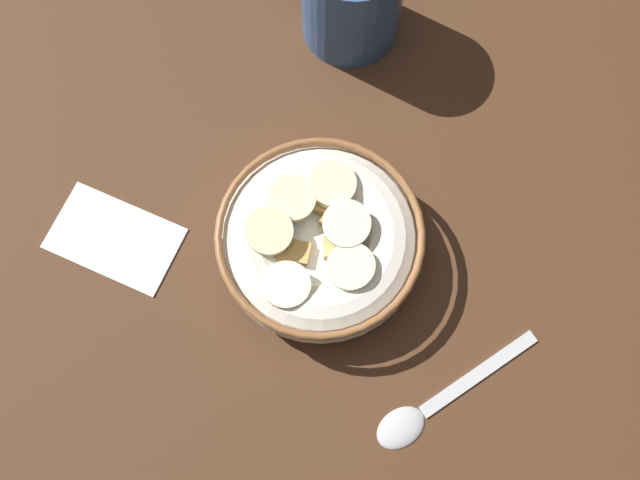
# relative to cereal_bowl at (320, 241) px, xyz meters

# --- Properties ---
(ground_plane) EXTENTS (1.25, 1.25, 0.02)m
(ground_plane) POSITION_rel_cereal_bowl_xyz_m (-0.00, 0.00, -0.04)
(ground_plane) COLOR #472B19
(cereal_bowl) EXTENTS (0.16, 0.16, 0.06)m
(cereal_bowl) POSITION_rel_cereal_bowl_xyz_m (0.00, 0.00, 0.00)
(cereal_bowl) COLOR silver
(cereal_bowl) RESTS_ON ground_plane
(spoon) EXTENTS (0.08, 0.14, 0.01)m
(spoon) POSITION_rel_cereal_bowl_xyz_m (-0.13, 0.06, -0.02)
(spoon) COLOR #B7B7BC
(spoon) RESTS_ON ground_plane
(folded_napkin) EXTENTS (0.11, 0.08, 0.00)m
(folded_napkin) POSITION_rel_cereal_bowl_xyz_m (0.14, 0.08, -0.02)
(folded_napkin) COLOR white
(folded_napkin) RESTS_ON ground_plane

